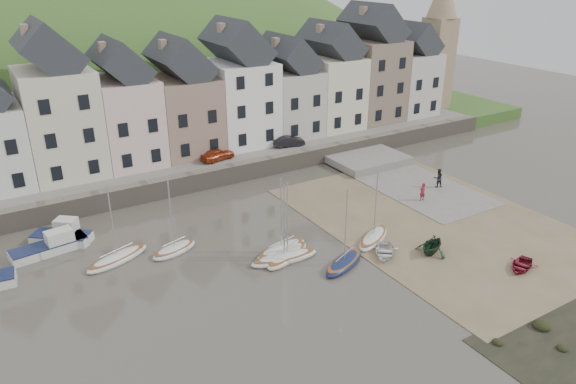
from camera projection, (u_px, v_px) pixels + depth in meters
ground at (329, 256)px, 40.02m from camera, size 160.00×160.00×0.00m
quay_land at (178, 136)px, 64.78m from camera, size 90.00×30.00×1.50m
quay_street at (216, 157)px, 55.45m from camera, size 70.00×7.00×0.10m
seawall at (231, 174)px, 52.97m from camera, size 70.00×1.20×1.80m
beach at (435, 221)px, 45.24m from camera, size 18.00×26.00×0.06m
slipway at (405, 181)px, 53.40m from camera, size 8.00×18.00×0.12m
hillside at (101, 202)px, 91.84m from camera, size 134.40×84.00×84.00m
townhouse_terrace at (215, 94)px, 56.72m from camera, size 61.05×8.00×13.93m
church_spire at (439, 37)px, 70.81m from camera, size 4.00×4.00×18.00m
sailboat_0 at (118, 258)px, 39.18m from camera, size 5.33×3.18×6.32m
sailboat_1 at (174, 249)px, 40.37m from camera, size 4.10×2.57×6.32m
sailboat_2 at (287, 255)px, 39.59m from camera, size 4.94×3.34×6.32m
sailboat_3 at (281, 249)px, 40.37m from camera, size 4.92×2.43×6.32m
sailboat_4 at (284, 258)px, 39.26m from camera, size 5.41×2.12×6.32m
sailboat_5 at (344, 263)px, 38.61m from camera, size 4.77×3.22×6.32m
sailboat_6 at (373, 238)px, 42.05m from camera, size 4.75×3.57×6.32m
motorboat_0 at (52, 245)px, 40.31m from camera, size 5.74×2.48×1.70m
motorboat_2 at (63, 235)px, 41.87m from camera, size 4.65×4.20×1.70m
rowboat_white at (385, 252)px, 39.81m from camera, size 3.59×3.69×0.62m
rowboat_green at (432, 244)px, 39.99m from camera, size 3.42×3.18×1.46m
rowboat_red at (521, 265)px, 38.11m from camera, size 3.28×2.83×0.57m
person_red at (422, 192)px, 48.61m from camera, size 0.64×0.42×1.74m
person_dark at (438, 178)px, 51.49m from camera, size 1.09×0.96×1.88m
car_left at (218, 154)px, 54.29m from camera, size 3.83×2.14×1.23m
car_right at (289, 141)px, 58.35m from camera, size 3.71×1.95×1.16m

